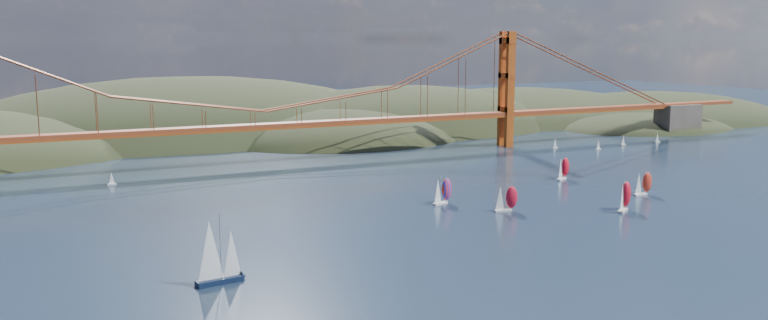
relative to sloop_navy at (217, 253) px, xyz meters
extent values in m
plane|color=black|center=(54.68, -34.02, -6.86)|extent=(1200.00, 1200.00, 0.00)
ellipsoid|color=black|center=(44.68, 265.98, -23.66)|extent=(300.00, 180.00, 96.00)
ellipsoid|color=black|center=(164.68, 235.98, -20.16)|extent=(220.00, 140.00, 76.00)
ellipsoid|color=black|center=(114.68, 205.98, -15.26)|extent=(140.00, 110.00, 48.00)
ellipsoid|color=black|center=(254.68, 255.98, -17.36)|extent=(260.00, 160.00, 60.00)
ellipsoid|color=black|center=(339.68, 215.98, -15.96)|extent=(220.00, 150.00, 52.00)
ellipsoid|color=black|center=(294.68, 175.98, -11.76)|extent=(120.00, 90.00, 28.00)
cube|color=brown|center=(54.68, 145.98, 9.14)|extent=(440.00, 7.00, 1.60)
cube|color=maroon|center=(54.68, 145.98, 7.94)|extent=(440.00, 7.00, 0.80)
cube|color=maroon|center=(174.68, 145.98, 20.64)|extent=(4.00, 8.50, 55.00)
cube|color=#4C443D|center=(288.68, 145.98, 1.14)|extent=(24.00, 12.00, 16.00)
cube|color=brown|center=(300.68, 145.98, 9.14)|extent=(52.00, 7.00, 1.60)
cube|color=#0E1932|center=(0.38, 0.06, -6.26)|extent=(10.23, 4.17, 1.19)
cylinder|color=#99999E|center=(0.88, 0.13, 1.51)|extent=(0.15, 0.15, 14.35)
cone|color=white|center=(-1.39, -0.20, 0.79)|extent=(6.30, 6.30, 12.62)
cone|color=white|center=(3.33, 0.48, -0.65)|extent=(4.50, 4.50, 10.04)
cube|color=silver|center=(93.22, 29.76, -6.54)|extent=(5.48, 2.11, 0.64)
cylinder|color=#99999E|center=(93.49, 29.72, -2.21)|extent=(0.08, 0.08, 8.01)
cone|color=white|center=(92.27, 29.87, -2.61)|extent=(3.32, 3.32, 7.05)
ellipsoid|color=red|center=(96.14, 29.41, -2.61)|extent=(3.99, 2.77, 6.73)
cube|color=silver|center=(125.69, 14.04, -6.49)|extent=(6.12, 4.69, 0.74)
cylinder|color=#99999E|center=(125.95, 14.21, -1.52)|extent=(0.09, 0.09, 9.20)
cone|color=white|center=(124.75, 13.46, -1.98)|extent=(4.73, 4.73, 8.10)
ellipsoid|color=red|center=(128.56, 15.82, -1.98)|extent=(5.07, 4.56, 7.73)
cube|color=white|center=(148.19, 29.76, -6.54)|extent=(5.34, 1.73, 0.63)
cylinder|color=#99999E|center=(148.45, 29.77, -2.27)|extent=(0.08, 0.08, 7.92)
cone|color=white|center=(147.24, 29.71, -2.66)|extent=(3.10, 3.10, 6.97)
ellipsoid|color=red|center=(151.09, 29.90, -2.66)|extent=(3.80, 2.50, 6.65)
cube|color=white|center=(142.32, 63.20, -6.52)|extent=(5.69, 3.90, 0.67)
cylinder|color=#99999E|center=(142.57, 63.32, -2.01)|extent=(0.08, 0.08, 8.37)
cone|color=white|center=(141.43, 62.75, -2.43)|extent=(4.19, 4.19, 7.36)
ellipsoid|color=red|center=(145.07, 64.57, -2.43)|extent=(4.59, 3.94, 7.03)
cube|color=white|center=(81.27, 46.76, -6.52)|extent=(5.81, 3.14, 0.67)
cylinder|color=#99999E|center=(81.54, 46.84, -1.99)|extent=(0.08, 0.08, 8.39)
cone|color=white|center=(80.31, 46.46, -2.41)|extent=(3.92, 3.92, 7.38)
ellipsoid|color=red|center=(84.21, 47.66, -2.41)|extent=(4.47, 3.50, 7.05)
cube|color=silver|center=(-8.36, 124.81, -6.61)|extent=(3.00, 1.00, 0.50)
cone|color=white|center=(-8.36, 124.81, -4.26)|extent=(2.00, 2.00, 4.20)
cube|color=silver|center=(191.63, 129.16, -6.61)|extent=(3.00, 1.00, 0.50)
cone|color=white|center=(191.63, 129.16, -4.26)|extent=(2.00, 2.00, 4.20)
cube|color=silver|center=(206.78, 116.32, -6.61)|extent=(3.00, 1.00, 0.50)
cone|color=white|center=(206.78, 116.32, -4.26)|extent=(2.00, 2.00, 4.20)
cube|color=silver|center=(228.52, 123.20, -6.61)|extent=(3.00, 1.00, 0.50)
cone|color=white|center=(228.52, 123.20, -4.26)|extent=(2.00, 2.00, 4.20)
cube|color=silver|center=(251.13, 123.35, -6.61)|extent=(3.00, 1.00, 0.50)
cone|color=white|center=(251.13, 123.35, -4.26)|extent=(2.00, 2.00, 4.20)
camera|label=1|loc=(-34.22, -152.75, 44.54)|focal=35.00mm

